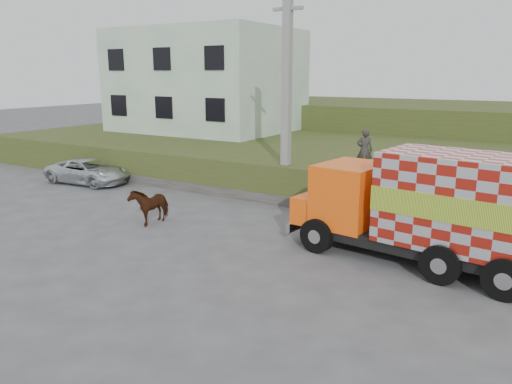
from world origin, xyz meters
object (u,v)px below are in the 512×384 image
Objects in this scene: utility_pole at (287,97)px; pedestrian at (364,150)px; cow at (150,205)px; suv at (88,172)px; cargo_truck at (430,208)px.

utility_pole reaches higher than pedestrian.
cow reaches higher than suv.
cargo_truck reaches higher than cow.
utility_pole reaches higher than suv.
pedestrian is at bearing 136.11° from cargo_truck.
utility_pole is 5.45× the size of cow.
cow is 0.37× the size of suv.
suv is at bearing 179.69° from cargo_truck.
utility_pole reaches higher than cow.
cargo_truck is 8.97m from cow.
utility_pole is 1.14× the size of cargo_truck.
cow is 0.95× the size of pedestrian.
pedestrian is (3.05, 0.20, -1.81)m from utility_pole.
suv is at bearing -10.04° from pedestrian.
cargo_truck is 5.20m from pedestrian.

